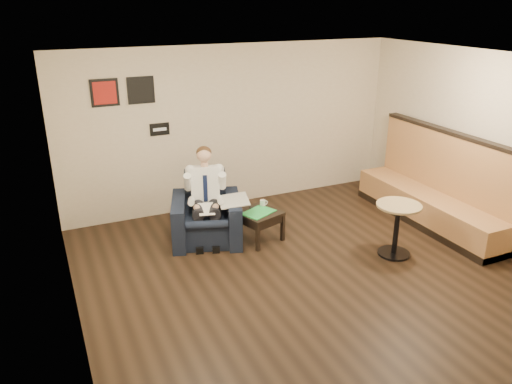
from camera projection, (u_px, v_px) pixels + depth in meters
name	position (u px, v px, depth m)	size (l,w,h in m)	color
ground	(320.00, 280.00, 6.61)	(6.00, 6.00, 0.00)	black
wall_back	(234.00, 127.00, 8.65)	(6.00, 0.02, 2.80)	beige
wall_left	(67.00, 224.00, 4.95)	(0.02, 6.00, 2.80)	beige
wall_right	(502.00, 152.00, 7.26)	(0.02, 6.00, 2.80)	beige
ceiling	(332.00, 64.00, 5.59)	(6.00, 6.00, 0.02)	white
seating_sign	(160.00, 129.00, 8.10)	(0.32, 0.02, 0.20)	black
art_print_left	(105.00, 93.00, 7.55)	(0.42, 0.03, 0.42)	#B01C15
art_print_right	(141.00, 90.00, 7.76)	(0.42, 0.03, 0.42)	black
armchair	(206.00, 210.00, 7.56)	(1.02, 1.02, 0.99)	black
seated_man	(206.00, 202.00, 7.37)	(0.64, 0.97, 1.35)	white
lap_papers	(206.00, 209.00, 7.30)	(0.23, 0.32, 0.01)	white
newspaper	(234.00, 200.00, 7.44)	(0.43, 0.54, 0.01)	silver
side_table	(259.00, 226.00, 7.63)	(0.58, 0.58, 0.47)	black
green_folder	(258.00, 212.00, 7.51)	(0.47, 0.34, 0.01)	#29CE52
coffee_mug	(263.00, 203.00, 7.73)	(0.09, 0.09, 0.10)	white
smartphone	(254.00, 207.00, 7.69)	(0.15, 0.07, 0.01)	black
banquette	(433.00, 180.00, 8.05)	(0.70, 2.94, 1.50)	#B27945
cafe_table	(396.00, 230.00, 7.14)	(0.63, 0.63, 0.79)	tan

